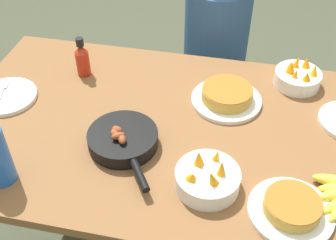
# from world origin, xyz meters

# --- Properties ---
(dining_table) EXTENTS (1.52, 0.92, 0.76)m
(dining_table) POSITION_xyz_m (0.00, 0.00, 0.66)
(dining_table) COLOR brown
(dining_table) RESTS_ON ground_plane
(skillet) EXTENTS (0.25, 0.32, 0.08)m
(skillet) POSITION_xyz_m (-0.12, -0.12, 0.79)
(skillet) COLOR black
(skillet) RESTS_ON dining_table
(frittata_plate_center) EXTENTS (0.26, 0.26, 0.06)m
(frittata_plate_center) POSITION_xyz_m (0.18, 0.18, 0.79)
(frittata_plate_center) COLOR white
(frittata_plate_center) RESTS_ON dining_table
(frittata_plate_side) EXTENTS (0.24, 0.24, 0.06)m
(frittata_plate_side) POSITION_xyz_m (0.41, -0.28, 0.79)
(frittata_plate_side) COLOR white
(frittata_plate_side) RESTS_ON dining_table
(empty_plate_near_front) EXTENTS (0.22, 0.22, 0.02)m
(empty_plate_near_front) POSITION_xyz_m (-0.62, 0.03, 0.77)
(empty_plate_near_front) COLOR white
(empty_plate_near_front) RESTS_ON dining_table
(fruit_bowl_mango) EXTENTS (0.19, 0.19, 0.11)m
(fruit_bowl_mango) POSITION_xyz_m (0.17, -0.23, 0.80)
(fruit_bowl_mango) COLOR white
(fruit_bowl_mango) RESTS_ON dining_table
(fruit_bowl_citrus) EXTENTS (0.18, 0.18, 0.11)m
(fruit_bowl_citrus) POSITION_xyz_m (0.43, 0.34, 0.80)
(fruit_bowl_citrus) COLOR white
(fruit_bowl_citrus) RESTS_ON dining_table
(hot_sauce_bottle) EXTENTS (0.05, 0.05, 0.16)m
(hot_sauce_bottle) POSITION_xyz_m (-0.39, 0.24, 0.84)
(hot_sauce_bottle) COLOR #B72814
(hot_sauce_bottle) RESTS_ON dining_table
(person_figure) EXTENTS (0.33, 0.33, 1.22)m
(person_figure) POSITION_xyz_m (0.08, 0.71, 0.52)
(person_figure) COLOR black
(person_figure) RESTS_ON ground_plane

